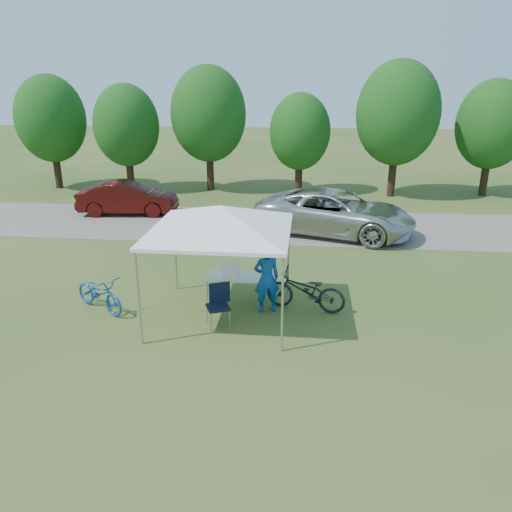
{
  "coord_description": "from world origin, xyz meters",
  "views": [
    {
      "loc": [
        1.9,
        -10.7,
        5.38
      ],
      "look_at": [
        0.6,
        2.0,
        0.85
      ],
      "focal_mm": 35.0,
      "sensor_mm": 36.0,
      "label": 1
    }
  ],
  "objects_px": {
    "bike_dark": "(306,291)",
    "folding_table": "(241,278)",
    "cooler": "(231,269)",
    "cyclist": "(267,278)",
    "minivan": "(335,212)",
    "folding_chair": "(219,301)",
    "sedan": "(128,198)",
    "bike_blue": "(99,293)"
  },
  "relations": [
    {
      "from": "bike_dark",
      "to": "folding_table",
      "type": "bearing_deg",
      "value": -87.8
    },
    {
      "from": "folding_table",
      "to": "cooler",
      "type": "relative_size",
      "value": 3.77
    },
    {
      "from": "cyclist",
      "to": "minivan",
      "type": "bearing_deg",
      "value": -125.17
    },
    {
      "from": "folding_table",
      "to": "minivan",
      "type": "xyz_separation_m",
      "value": [
        2.62,
        6.29,
        0.14
      ]
    },
    {
      "from": "cyclist",
      "to": "bike_dark",
      "type": "bearing_deg",
      "value": 171.57
    },
    {
      "from": "bike_dark",
      "to": "folding_chair",
      "type": "bearing_deg",
      "value": -53.2
    },
    {
      "from": "cooler",
      "to": "sedan",
      "type": "bearing_deg",
      "value": 124.04
    },
    {
      "from": "bike_blue",
      "to": "bike_dark",
      "type": "height_order",
      "value": "bike_dark"
    },
    {
      "from": "cooler",
      "to": "bike_blue",
      "type": "bearing_deg",
      "value": -165.85
    },
    {
      "from": "bike_dark",
      "to": "sedan",
      "type": "height_order",
      "value": "sedan"
    },
    {
      "from": "cooler",
      "to": "cyclist",
      "type": "xyz_separation_m",
      "value": [
        0.94,
        -0.45,
        -0.02
      ]
    },
    {
      "from": "folding_table",
      "to": "folding_chair",
      "type": "relative_size",
      "value": 1.8
    },
    {
      "from": "folding_chair",
      "to": "cooler",
      "type": "xyz_separation_m",
      "value": [
        0.1,
        1.2,
        0.31
      ]
    },
    {
      "from": "folding_table",
      "to": "minivan",
      "type": "bearing_deg",
      "value": 67.39
    },
    {
      "from": "cyclist",
      "to": "sedan",
      "type": "relative_size",
      "value": 0.43
    },
    {
      "from": "folding_table",
      "to": "sedan",
      "type": "relative_size",
      "value": 0.43
    },
    {
      "from": "cyclist",
      "to": "sedan",
      "type": "height_order",
      "value": "cyclist"
    },
    {
      "from": "folding_table",
      "to": "cooler",
      "type": "height_order",
      "value": "cooler"
    },
    {
      "from": "sedan",
      "to": "bike_blue",
      "type": "bearing_deg",
      "value": -170.02
    },
    {
      "from": "folding_table",
      "to": "cyclist",
      "type": "xyz_separation_m",
      "value": [
        0.67,
        -0.45,
        0.19
      ]
    },
    {
      "from": "folding_chair",
      "to": "sedan",
      "type": "relative_size",
      "value": 0.24
    },
    {
      "from": "cooler",
      "to": "bike_blue",
      "type": "distance_m",
      "value": 3.26
    },
    {
      "from": "folding_table",
      "to": "bike_dark",
      "type": "height_order",
      "value": "bike_dark"
    },
    {
      "from": "folding_chair",
      "to": "sedan",
      "type": "height_order",
      "value": "sedan"
    },
    {
      "from": "cyclist",
      "to": "minivan",
      "type": "xyz_separation_m",
      "value": [
        1.95,
        6.75,
        -0.06
      ]
    },
    {
      "from": "folding_chair",
      "to": "bike_blue",
      "type": "xyz_separation_m",
      "value": [
        -3.03,
        0.41,
        -0.13
      ]
    },
    {
      "from": "folding_table",
      "to": "cyclist",
      "type": "relative_size",
      "value": 1.0
    },
    {
      "from": "cyclist",
      "to": "bike_blue",
      "type": "distance_m",
      "value": 4.11
    },
    {
      "from": "cooler",
      "to": "minivan",
      "type": "height_order",
      "value": "minivan"
    },
    {
      "from": "minivan",
      "to": "bike_blue",
      "type": "bearing_deg",
      "value": 157.38
    },
    {
      "from": "bike_blue",
      "to": "cyclist",
      "type": "bearing_deg",
      "value": -52.86
    },
    {
      "from": "folding_table",
      "to": "bike_blue",
      "type": "bearing_deg",
      "value": -166.93
    },
    {
      "from": "bike_blue",
      "to": "minivan",
      "type": "relative_size",
      "value": 0.3
    },
    {
      "from": "minivan",
      "to": "sedan",
      "type": "bearing_deg",
      "value": 94.53
    },
    {
      "from": "folding_table",
      "to": "cooler",
      "type": "xyz_separation_m",
      "value": [
        -0.27,
        -0.0,
        0.21
      ]
    },
    {
      "from": "bike_dark",
      "to": "minivan",
      "type": "bearing_deg",
      "value": -176.79
    },
    {
      "from": "minivan",
      "to": "cooler",
      "type": "bearing_deg",
      "value": 173.09
    },
    {
      "from": "folding_chair",
      "to": "minivan",
      "type": "height_order",
      "value": "minivan"
    },
    {
      "from": "cooler",
      "to": "bike_blue",
      "type": "height_order",
      "value": "cooler"
    },
    {
      "from": "cooler",
      "to": "sedan",
      "type": "height_order",
      "value": "sedan"
    },
    {
      "from": "cooler",
      "to": "cyclist",
      "type": "height_order",
      "value": "cyclist"
    },
    {
      "from": "folding_chair",
      "to": "cyclist",
      "type": "bearing_deg",
      "value": 12.52
    }
  ]
}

